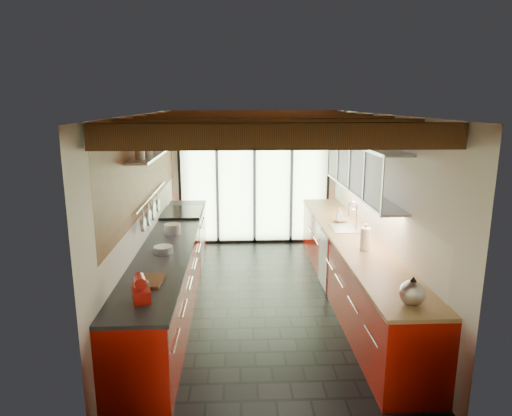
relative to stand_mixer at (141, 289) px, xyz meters
name	(u,v)px	position (x,y,z in m)	size (l,w,h in m)	color
ground	(262,299)	(1.27, 1.97, -1.02)	(5.50, 5.50, 0.00)	black
room_shell	(263,186)	(1.27, 1.97, 0.63)	(5.50, 5.50, 5.50)	silver
ceiling_beams	(261,124)	(1.27, 2.35, 1.44)	(3.14, 5.06, 4.90)	#593316
glass_door	(254,160)	(1.27, 4.66, 0.64)	(2.95, 0.10, 2.90)	#C6EAAD
left_counter	(171,270)	(0.00, 1.97, -0.56)	(0.68, 5.00, 0.92)	#A91107
range_stove	(183,239)	(0.00, 3.42, -0.55)	(0.66, 0.90, 0.97)	silver
right_counter	(352,267)	(2.54, 1.97, -0.56)	(0.68, 5.00, 0.92)	#A91107
sink_assembly	(347,226)	(2.56, 2.37, -0.06)	(0.45, 0.52, 0.43)	silver
upper_cabinets_right	(362,167)	(2.70, 2.27, 0.83)	(0.34, 3.00, 3.00)	silver
left_wall_fixtures	(154,168)	(-0.20, 2.11, 0.86)	(0.28, 2.60, 0.96)	silver
stand_mixer	(141,289)	(0.00, 0.00, 0.00)	(0.23, 0.31, 0.26)	red
pot_large	(172,229)	(0.00, 2.20, -0.03)	(0.23, 0.23, 0.15)	silver
pot_small	(163,250)	(0.00, 1.36, -0.06)	(0.23, 0.23, 0.09)	silver
cutting_board	(150,281)	(0.00, 0.42, -0.08)	(0.27, 0.38, 0.03)	brown
kettle	(412,291)	(2.54, -0.21, 0.02)	(0.28, 0.32, 0.29)	silver
paper_towel	(365,239)	(2.54, 1.37, 0.04)	(0.15, 0.15, 0.34)	white
soap_bottle	(339,214)	(2.54, 2.84, 0.00)	(0.09, 0.09, 0.21)	silver
bowl	(340,220)	(2.54, 2.76, -0.08)	(0.20, 0.20, 0.05)	silver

